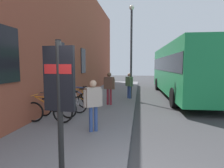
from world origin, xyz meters
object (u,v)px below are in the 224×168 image
Objects in this scene: bicycle_leaning_wall at (67,104)px; transit_info_sign at (59,88)px; pedestrian_crossing_street at (93,100)px; street_lamp at (131,44)px; bicycle_nearest_sign at (74,100)px; bicycle_beside_lamp at (78,97)px; city_bus at (182,68)px; bicycle_under_window at (56,107)px; pedestrian_near_bus at (129,83)px; bicycle_end_of_row at (48,112)px; pedestrian_by_facade at (109,85)px.

transit_info_sign reaches higher than bicycle_leaning_wall.
street_lamp is at bearing -8.20° from pedestrian_crossing_street.
bicycle_nearest_sign is at bearing 18.09° from transit_info_sign.
transit_info_sign is (-4.27, -1.65, 1.21)m from bicycle_leaning_wall.
street_lamp reaches higher than bicycle_beside_lamp.
bicycle_leaning_wall is 8.16m from city_bus.
transit_info_sign is 0.23× the size of city_bus.
bicycle_leaning_wall is at bearing -178.80° from bicycle_nearest_sign.
pedestrian_near_bus is (4.52, -2.51, 0.54)m from bicycle_under_window.
bicycle_end_of_row is 1.00× the size of bicycle_beside_lamp.
bicycle_leaning_wall is 1.08× the size of pedestrian_by_facade.
bicycle_beside_lamp is at bearing 6.64° from bicycle_nearest_sign.
bicycle_end_of_row is 2.20m from bicycle_nearest_sign.
city_bus is at bearing -22.65° from transit_info_sign.
pedestrian_near_bus is 0.28× the size of street_lamp.
transit_info_sign is (-5.10, -1.66, 1.21)m from bicycle_nearest_sign.
pedestrian_near_bus is (1.97, -0.88, -0.07)m from pedestrian_by_facade.
street_lamp is (4.54, -2.62, 2.82)m from bicycle_under_window.
bicycle_end_of_row is 1.01× the size of bicycle_nearest_sign.
pedestrian_by_facade is at bearing 1.60° from transit_info_sign.
street_lamp reaches higher than pedestrian_near_bus.
bicycle_under_window is at bearing 26.90° from transit_info_sign.
bicycle_nearest_sign is 5.49m from transit_info_sign.
pedestrian_by_facade is 0.30× the size of street_lamp.
street_lamp is at bearing -76.19° from pedestrian_near_bus.
transit_info_sign is 1.47× the size of pedestrian_by_facade.
bicycle_beside_lamp is 1.16× the size of pedestrian_near_bus.
bicycle_leaning_wall is at bearing 148.11° from pedestrian_near_bus.
bicycle_under_window is at bearing 3.36° from bicycle_end_of_row.
pedestrian_crossing_street is (-2.79, -1.65, 0.56)m from bicycle_nearest_sign.
transit_info_sign is at bearing 157.35° from city_bus.
city_bus is 6.48× the size of pedestrian_by_facade.
bicycle_under_window and bicycle_beside_lamp have the same top height.
bicycle_end_of_row is 3.63m from pedestrian_by_facade.
bicycle_end_of_row is at bearing 71.37° from pedestrian_crossing_street.
transit_info_sign is (-2.89, -1.76, 1.21)m from bicycle_end_of_row.
pedestrian_crossing_street is (-3.63, -1.75, 0.56)m from bicycle_beside_lamp.
city_bus reaches higher than bicycle_beside_lamp.
transit_info_sign is 10.70m from city_bus.
bicycle_end_of_row is 9.24m from city_bus.
pedestrian_near_bus reaches higher than bicycle_under_window.
pedestrian_crossing_street reaches higher than pedestrian_near_bus.
street_lamp reaches higher than bicycle_end_of_row.
pedestrian_by_facade is 1.08× the size of pedestrian_near_bus.
bicycle_beside_lamp is (2.39, -0.04, 0.00)m from bicycle_under_window.
city_bus reaches higher than pedestrian_by_facade.
bicycle_beside_lamp is at bearing 129.90° from street_lamp.
pedestrian_crossing_street is at bearing -108.63° from bicycle_end_of_row.
street_lamp reaches higher than pedestrian_crossing_street.
bicycle_leaning_wall is at bearing 39.64° from pedestrian_crossing_street.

